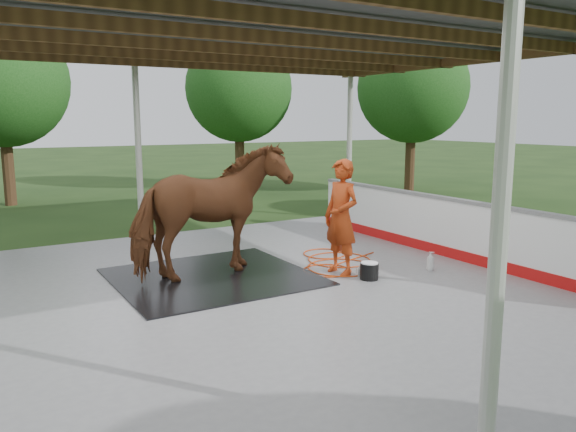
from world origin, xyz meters
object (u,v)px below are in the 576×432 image
horse (211,211)px  wash_bucket (369,271)px  dasher_board (451,229)px  handler (341,217)px

horse → wash_bucket: (2.19, -1.45, -0.98)m
dasher_board → horse: size_ratio=3.07×
handler → wash_bucket: handler is taller
handler → dasher_board: bearing=79.8°
horse → handler: 2.19m
dasher_board → horse: horse is taller
horse → handler: size_ratio=1.33×
dasher_board → handler: (-2.51, 0.13, 0.44)m
horse → handler: bearing=-120.7°
wash_bucket → horse: bearing=146.5°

